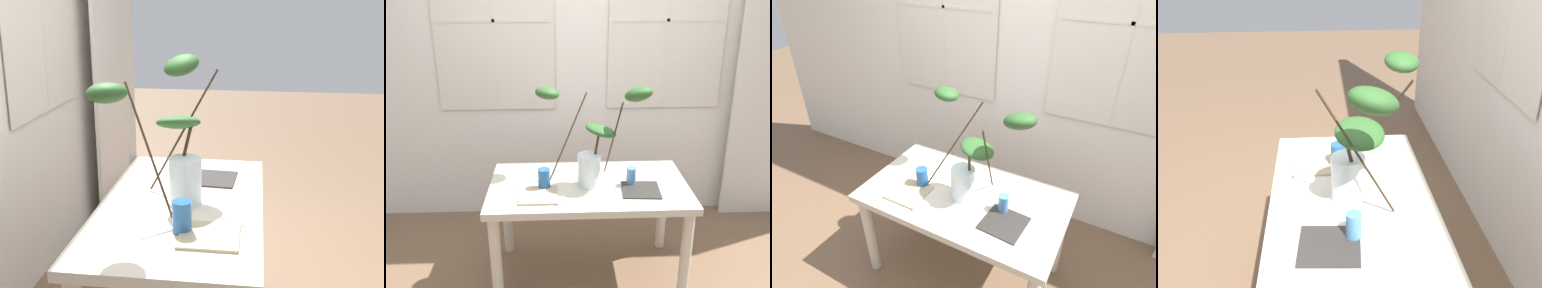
% 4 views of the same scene
% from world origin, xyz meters
% --- Properties ---
extents(ground, '(14.00, 14.00, 0.00)m').
position_xyz_m(ground, '(0.00, 0.00, 0.00)').
color(ground, brown).
extents(back_wall_with_windows, '(5.76, 0.14, 2.99)m').
position_xyz_m(back_wall_with_windows, '(0.00, 1.00, 1.50)').
color(back_wall_with_windows, silver).
rests_on(back_wall_with_windows, ground).
extents(dining_table, '(1.32, 0.75, 0.73)m').
position_xyz_m(dining_table, '(0.00, 0.00, 0.62)').
color(dining_table, beige).
rests_on(dining_table, ground).
extents(vase_with_branches, '(0.82, 0.52, 0.69)m').
position_xyz_m(vase_with_branches, '(0.04, 0.04, 1.05)').
color(vase_with_branches, silver).
rests_on(vase_with_branches, dining_table).
extents(drinking_glass_blue_left, '(0.08, 0.08, 0.13)m').
position_xyz_m(drinking_glass_blue_left, '(-0.30, -0.05, 0.79)').
color(drinking_glass_blue_left, '#235693').
rests_on(drinking_glass_blue_left, dining_table).
extents(drinking_glass_blue_right, '(0.07, 0.07, 0.12)m').
position_xyz_m(drinking_glass_blue_right, '(0.28, -0.02, 0.78)').
color(drinking_glass_blue_right, '#4C84BC').
rests_on(drinking_glass_blue_right, dining_table).
extents(plate_square_left, '(0.24, 0.24, 0.01)m').
position_xyz_m(plate_square_left, '(-0.33, -0.16, 0.73)').
color(plate_square_left, tan).
rests_on(plate_square_left, dining_table).
extents(plate_square_right, '(0.26, 0.26, 0.01)m').
position_xyz_m(plate_square_right, '(0.33, -0.11, 0.73)').
color(plate_square_right, '#2D2B28').
rests_on(plate_square_right, dining_table).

